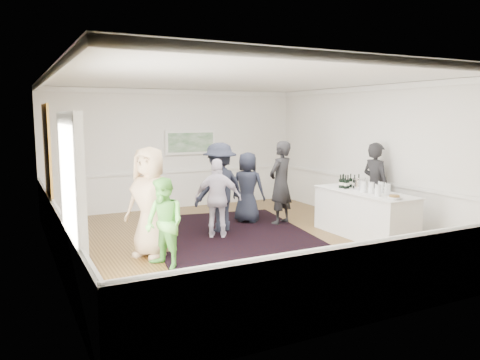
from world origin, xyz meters
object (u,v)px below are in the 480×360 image
guest_dark_b (281,183)px  nut_bowl (394,197)px  guest_green (164,223)px  guest_navy (248,187)px  serving_table (364,214)px  guest_tan (150,202)px  guest_dark_a (220,187)px  ice_bucket (359,184)px  guest_lilac (218,199)px  bartender (375,185)px

guest_dark_b → nut_bowl: size_ratio=6.73×
guest_dark_b → guest_green: bearing=5.6°
guest_green → guest_dark_b: (3.39, 1.87, 0.21)m
guest_navy → nut_bowl: (1.40, -3.23, 0.16)m
serving_table → guest_tan: guest_tan is taller
guest_dark_a → ice_bucket: guest_dark_a is taller
guest_tan → guest_green: (0.02, -0.75, -0.23)m
serving_table → guest_dark_b: bearing=117.8°
guest_green → ice_bucket: size_ratio=5.80×
guest_lilac → nut_bowl: bearing=166.5°
serving_table → bartender: 1.05m
guest_navy → nut_bowl: bearing=161.7°
bartender → nut_bowl: (-0.91, -1.49, 0.04)m
bartender → nut_bowl: bartender is taller
guest_green → guest_dark_a: size_ratio=0.78×
guest_lilac → guest_dark_b: bearing=-137.5°
guest_dark_a → guest_dark_b: (1.55, 0.02, -0.00)m
guest_navy → ice_bucket: (1.59, -2.03, 0.24)m
guest_green → guest_lilac: (1.58, 1.39, 0.06)m
guest_dark_b → guest_navy: guest_dark_b is taller
guest_dark_a → nut_bowl: (2.35, -2.73, 0.03)m
guest_navy → guest_tan: bearing=78.0°
bartender → ice_bucket: size_ratio=7.38×
guest_green → ice_bucket: guest_green is taller
guest_tan → guest_lilac: 1.74m
guest_tan → guest_lilac: size_ratio=1.20×
bartender → guest_dark_b: size_ratio=0.99×
bartender → guest_lilac: 3.60m
guest_green → guest_lilac: guest_lilac is taller
guest_lilac → guest_dark_a: 0.55m
guest_tan → guest_lilac: bearing=76.1°
serving_table → guest_navy: 2.77m
serving_table → ice_bucket: 0.63m
nut_bowl → guest_dark_b: bearing=106.1°
serving_table → guest_green: bearing=-178.8°
serving_table → guest_navy: bearing=124.4°
guest_dark_a → guest_navy: 1.07m
guest_green → guest_dark_a: (1.84, 1.86, 0.21)m
guest_dark_a → guest_navy: size_ratio=1.16×
guest_tan → nut_bowl: bearing=33.3°
ice_bucket → guest_lilac: bearing=159.1°
guest_navy → serving_table: bearing=172.5°
bartender → guest_tan: guest_tan is taller
bartender → nut_bowl: 1.75m
guest_dark_b → serving_table: bearing=94.5°
guest_dark_a → guest_dark_b: 1.55m
guest_dark_a → guest_tan: bearing=16.3°
guest_dark_b → nut_bowl: (0.79, -2.74, 0.03)m
serving_table → guest_green: guest_green is taller
serving_table → guest_dark_b: (-0.94, 1.78, 0.48)m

